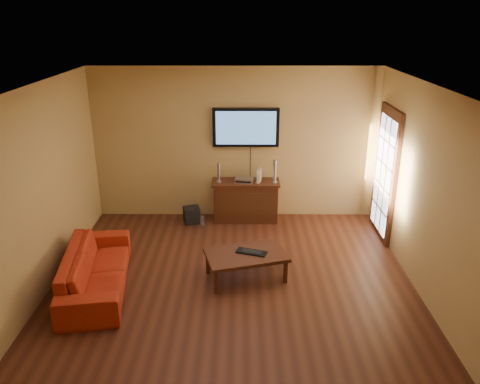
{
  "coord_description": "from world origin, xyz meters",
  "views": [
    {
      "loc": [
        0.12,
        -5.51,
        3.53
      ],
      "look_at": [
        0.1,
        0.8,
        1.1
      ],
      "focal_mm": 35.0,
      "sensor_mm": 36.0,
      "label": 1
    }
  ],
  "objects_px": {
    "coffee_table": "(246,256)",
    "speaker_left": "(219,173)",
    "subwoofer": "(192,215)",
    "bottle": "(202,222)",
    "keyboard": "(251,252)",
    "av_receiver": "(244,180)",
    "media_console": "(246,201)",
    "sofa": "(95,263)",
    "speaker_right": "(275,172)",
    "game_console": "(259,176)",
    "television": "(246,128)"
  },
  "relations": [
    {
      "from": "media_console",
      "to": "subwoofer",
      "type": "relative_size",
      "value": 4.34
    },
    {
      "from": "coffee_table",
      "to": "bottle",
      "type": "xyz_separation_m",
      "value": [
        -0.75,
        1.66,
        -0.23
      ]
    },
    {
      "from": "speaker_right",
      "to": "subwoofer",
      "type": "height_order",
      "value": "speaker_right"
    },
    {
      "from": "game_console",
      "to": "subwoofer",
      "type": "xyz_separation_m",
      "value": [
        -1.2,
        -0.09,
        -0.72
      ]
    },
    {
      "from": "television",
      "to": "subwoofer",
      "type": "relative_size",
      "value": 4.2
    },
    {
      "from": "television",
      "to": "speaker_left",
      "type": "bearing_deg",
      "value": -156.96
    },
    {
      "from": "speaker_left",
      "to": "av_receiver",
      "type": "relative_size",
      "value": 1.07
    },
    {
      "from": "bottle",
      "to": "keyboard",
      "type": "distance_m",
      "value": 1.86
    },
    {
      "from": "speaker_right",
      "to": "keyboard",
      "type": "height_order",
      "value": "speaker_right"
    },
    {
      "from": "speaker_right",
      "to": "subwoofer",
      "type": "bearing_deg",
      "value": -176.82
    },
    {
      "from": "sofa",
      "to": "speaker_left",
      "type": "distance_m",
      "value": 2.79
    },
    {
      "from": "speaker_right",
      "to": "subwoofer",
      "type": "xyz_separation_m",
      "value": [
        -1.47,
        -0.08,
        -0.78
      ]
    },
    {
      "from": "bottle",
      "to": "media_console",
      "type": "bearing_deg",
      "value": 24.11
    },
    {
      "from": "sofa",
      "to": "speaker_right",
      "type": "xyz_separation_m",
      "value": [
        2.54,
        2.24,
        0.54
      ]
    },
    {
      "from": "coffee_table",
      "to": "subwoofer",
      "type": "relative_size",
      "value": 4.49
    },
    {
      "from": "bottle",
      "to": "speaker_right",
      "type": "bearing_deg",
      "value": 13.71
    },
    {
      "from": "speaker_right",
      "to": "game_console",
      "type": "bearing_deg",
      "value": 177.51
    },
    {
      "from": "subwoofer",
      "to": "bottle",
      "type": "xyz_separation_m",
      "value": [
        0.2,
        -0.23,
        -0.03
      ]
    },
    {
      "from": "media_console",
      "to": "sofa",
      "type": "height_order",
      "value": "sofa"
    },
    {
      "from": "speaker_right",
      "to": "av_receiver",
      "type": "distance_m",
      "value": 0.55
    },
    {
      "from": "subwoofer",
      "to": "media_console",
      "type": "bearing_deg",
      "value": -9.01
    },
    {
      "from": "media_console",
      "to": "coffee_table",
      "type": "bearing_deg",
      "value": -90.25
    },
    {
      "from": "coffee_table",
      "to": "av_receiver",
      "type": "xyz_separation_m",
      "value": [
        -0.02,
        1.98,
        0.43
      ]
    },
    {
      "from": "av_receiver",
      "to": "bottle",
      "type": "xyz_separation_m",
      "value": [
        -0.74,
        -0.32,
        -0.67
      ]
    },
    {
      "from": "coffee_table",
      "to": "speaker_left",
      "type": "relative_size",
      "value": 3.68
    },
    {
      "from": "subwoofer",
      "to": "game_console",
      "type": "bearing_deg",
      "value": -11.28
    },
    {
      "from": "subwoofer",
      "to": "keyboard",
      "type": "distance_m",
      "value": 2.15
    },
    {
      "from": "television",
      "to": "speaker_right",
      "type": "xyz_separation_m",
      "value": [
        0.5,
        -0.22,
        -0.74
      ]
    },
    {
      "from": "bottle",
      "to": "keyboard",
      "type": "relative_size",
      "value": 0.5
    },
    {
      "from": "television",
      "to": "game_console",
      "type": "xyz_separation_m",
      "value": [
        0.23,
        -0.21,
        -0.81
      ]
    },
    {
      "from": "media_console",
      "to": "subwoofer",
      "type": "distance_m",
      "value": 1.0
    },
    {
      "from": "media_console",
      "to": "sofa",
      "type": "distance_m",
      "value": 3.05
    },
    {
      "from": "keyboard",
      "to": "speaker_left",
      "type": "bearing_deg",
      "value": 105.48
    },
    {
      "from": "media_console",
      "to": "speaker_right",
      "type": "relative_size",
      "value": 3.0
    },
    {
      "from": "sofa",
      "to": "speaker_left",
      "type": "height_order",
      "value": "speaker_left"
    },
    {
      "from": "media_console",
      "to": "speaker_right",
      "type": "distance_m",
      "value": 0.75
    },
    {
      "from": "media_console",
      "to": "speaker_right",
      "type": "bearing_deg",
      "value": -3.64
    },
    {
      "from": "coffee_table",
      "to": "sofa",
      "type": "xyz_separation_m",
      "value": [
        -2.03,
        -0.27,
        0.04
      ]
    },
    {
      "from": "coffee_table",
      "to": "sofa",
      "type": "distance_m",
      "value": 2.05
    },
    {
      "from": "av_receiver",
      "to": "game_console",
      "type": "xyz_separation_m",
      "value": [
        0.26,
        -0.0,
        0.08
      ]
    },
    {
      "from": "speaker_right",
      "to": "bottle",
      "type": "distance_m",
      "value": 1.54
    },
    {
      "from": "media_console",
      "to": "television",
      "type": "bearing_deg",
      "value": 90.0
    },
    {
      "from": "coffee_table",
      "to": "keyboard",
      "type": "height_order",
      "value": "keyboard"
    },
    {
      "from": "television",
      "to": "bottle",
      "type": "distance_m",
      "value": 1.81
    },
    {
      "from": "game_console",
      "to": "media_console",
      "type": "bearing_deg",
      "value": -170.9
    },
    {
      "from": "av_receiver",
      "to": "keyboard",
      "type": "xyz_separation_m",
      "value": [
        0.09,
        -1.96,
        -0.37
      ]
    },
    {
      "from": "coffee_table",
      "to": "game_console",
      "type": "xyz_separation_m",
      "value": [
        0.24,
        1.98,
        0.52
      ]
    },
    {
      "from": "television",
      "to": "bottle",
      "type": "bearing_deg",
      "value": -145.15
    },
    {
      "from": "sofa",
      "to": "subwoofer",
      "type": "relative_size",
      "value": 7.1
    },
    {
      "from": "television",
      "to": "coffee_table",
      "type": "xyz_separation_m",
      "value": [
        -0.01,
        -2.19,
        -1.32
      ]
    }
  ]
}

